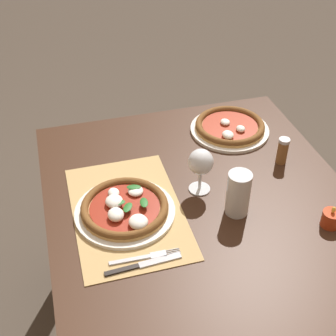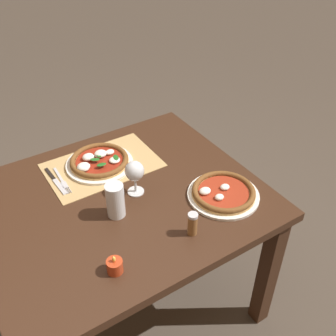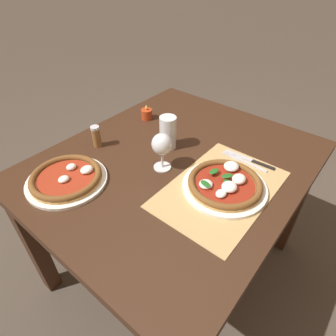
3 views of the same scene
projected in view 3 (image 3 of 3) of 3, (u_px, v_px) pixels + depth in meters
The scene contains 11 objects.
ground_plane at pixel (173, 262), 1.62m from camera, with size 24.00×24.00×0.00m, color #473D33.
dining_table at pixel (175, 180), 1.23m from camera, with size 1.14×0.97×0.74m.
paper_placemat at pixel (221, 189), 1.02m from camera, with size 0.50×0.33×0.00m, color tan.
pizza_near at pixel (225, 184), 1.01m from camera, with size 0.31×0.31×0.05m.
pizza_far at pixel (67, 178), 1.04m from camera, with size 0.30×0.30×0.05m.
wine_glass at pixel (162, 146), 1.06m from camera, with size 0.08×0.08×0.16m.
pint_glass at pixel (168, 133), 1.19m from camera, with size 0.07×0.07×0.15m.
fork at pixel (244, 161), 1.14m from camera, with size 0.02×0.20×0.00m.
knife at pixel (249, 160), 1.15m from camera, with size 0.03×0.22×0.01m.
votive_candle at pixel (147, 114), 1.42m from camera, with size 0.06×0.06×0.07m.
pepper_shaker at pixel (96, 136), 1.21m from camera, with size 0.04×0.04×0.10m.
Camera 3 is at (-0.73, -0.56, 1.44)m, focal length 30.00 mm.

